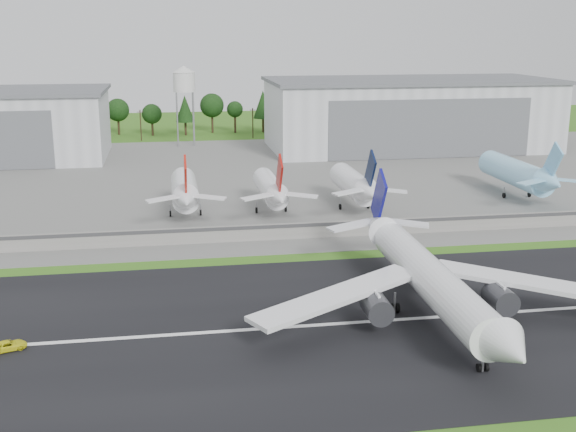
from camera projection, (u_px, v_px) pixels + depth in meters
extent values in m
plane|color=#3A6517|center=(267.00, 360.00, 95.07)|extent=(600.00, 600.00, 0.00)
cube|color=black|center=(258.00, 329.00, 104.60)|extent=(320.00, 60.00, 0.10)
cube|color=white|center=(258.00, 329.00, 104.59)|extent=(220.00, 1.00, 0.02)
cube|color=slate|center=(211.00, 179.00, 209.62)|extent=(320.00, 150.00, 0.10)
cube|color=gray|center=(230.00, 234.00, 147.14)|extent=(240.00, 0.50, 3.50)
cube|color=#38383A|center=(230.00, 229.00, 146.54)|extent=(240.00, 0.12, 0.70)
cube|color=silver|center=(409.00, 115.00, 261.59)|extent=(100.00, 45.00, 24.00)
cube|color=#595B60|center=(411.00, 80.00, 258.43)|extent=(102.00, 47.00, 1.20)
cube|color=#595B60|center=(431.00, 129.00, 240.45)|extent=(70.00, 0.30, 19.68)
cylinder|color=#99999E|center=(177.00, 120.00, 265.04)|extent=(0.50, 0.50, 20.00)
cylinder|color=#99999E|center=(193.00, 118.00, 271.73)|extent=(0.50, 0.50, 20.00)
cylinder|color=silver|center=(184.00, 82.00, 265.00)|extent=(8.00, 8.00, 7.00)
cone|color=silver|center=(184.00, 69.00, 263.83)|extent=(8.40, 8.40, 2.40)
cylinder|color=white|center=(431.00, 279.00, 107.23)|extent=(6.81, 44.12, 5.80)
cone|color=white|center=(513.00, 351.00, 83.46)|extent=(5.94, 6.13, 5.80)
cone|color=white|center=(377.00, 226.00, 132.13)|extent=(5.72, 9.12, 5.51)
cube|color=navy|center=(379.00, 198.00, 130.33)|extent=(0.72, 9.55, 11.13)
cube|color=white|center=(530.00, 283.00, 108.26)|extent=(27.09, 18.50, 2.65)
cylinder|color=#333338|center=(500.00, 299.00, 106.24)|extent=(3.93, 5.59, 3.80)
cube|color=white|center=(404.00, 223.00, 132.46)|extent=(9.55, 6.00, 0.98)
cube|color=white|center=(337.00, 296.00, 102.80)|extent=(27.47, 17.48, 2.65)
cylinder|color=#333338|center=(377.00, 308.00, 102.78)|extent=(3.93, 5.59, 3.80)
cube|color=white|center=(352.00, 226.00, 130.64)|extent=(9.54, 5.65, 0.98)
cube|color=#99999E|center=(440.00, 318.00, 104.56)|extent=(10.69, 30.22, 3.20)
cylinder|color=black|center=(394.00, 308.00, 110.61)|extent=(0.43, 1.51, 1.50)
imported|color=yellow|center=(8.00, 346.00, 97.55)|extent=(5.34, 3.81, 1.35)
cylinder|color=white|center=(185.00, 189.00, 168.59)|extent=(6.04, 24.00, 6.04)
cone|color=white|center=(186.00, 200.00, 153.54)|extent=(5.74, 7.00, 5.74)
cube|color=#AD180D|center=(186.00, 177.00, 152.82)|extent=(0.45, 8.59, 10.02)
cylinder|color=#99999E|center=(170.00, 211.00, 167.26)|extent=(0.32, 0.32, 3.00)
cylinder|color=#99999E|center=(201.00, 209.00, 168.38)|extent=(0.32, 0.32, 3.00)
cylinder|color=black|center=(170.00, 214.00, 167.43)|extent=(0.40, 1.40, 1.40)
cylinder|color=white|center=(270.00, 188.00, 171.91)|extent=(5.35, 24.00, 5.35)
cone|color=white|center=(280.00, 198.00, 156.86)|extent=(5.08, 7.00, 5.08)
cube|color=#9C100C|center=(279.00, 176.00, 156.13)|extent=(0.45, 8.59, 10.02)
cylinder|color=#99999E|center=(256.00, 207.00, 170.48)|extent=(0.32, 0.32, 3.00)
cylinder|color=#99999E|center=(286.00, 206.00, 171.60)|extent=(0.32, 0.32, 3.00)
cylinder|color=black|center=(257.00, 210.00, 170.66)|extent=(0.40, 1.40, 1.40)
cylinder|color=white|center=(353.00, 183.00, 175.08)|extent=(6.00, 24.00, 6.00)
cone|color=white|center=(370.00, 193.00, 160.03)|extent=(5.70, 7.00, 5.70)
cube|color=black|center=(370.00, 172.00, 159.30)|extent=(0.45, 8.59, 10.02)
cylinder|color=#99999E|center=(340.00, 204.00, 173.74)|extent=(0.32, 0.32, 3.00)
cylinder|color=#99999E|center=(368.00, 203.00, 174.86)|extent=(0.32, 0.32, 3.00)
cylinder|color=black|center=(340.00, 207.00, 173.91)|extent=(0.40, 1.40, 1.40)
cylinder|color=#93D8FE|center=(515.00, 172.00, 186.90)|extent=(6.67, 30.00, 6.67)
cone|color=#93D8FE|center=(552.00, 183.00, 168.99)|extent=(6.34, 7.00, 6.34)
cube|color=#74BCED|center=(553.00, 163.00, 168.27)|extent=(0.45, 8.59, 10.02)
cylinder|color=#99999E|center=(504.00, 193.00, 185.65)|extent=(0.32, 0.32, 3.00)
cylinder|color=#99999E|center=(530.00, 192.00, 186.77)|extent=(0.32, 0.32, 3.00)
cylinder|color=black|center=(504.00, 195.00, 185.82)|extent=(0.40, 1.40, 1.40)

